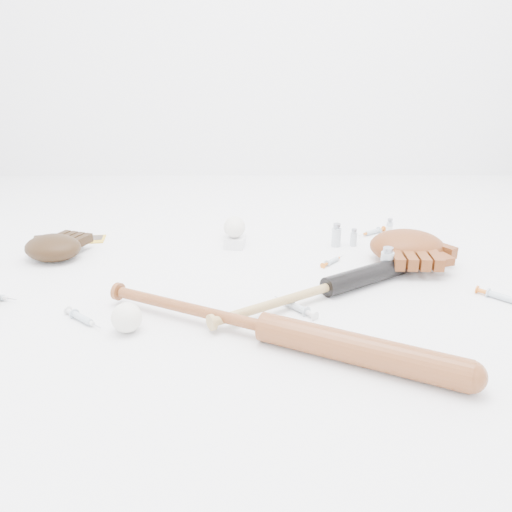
{
  "coord_description": "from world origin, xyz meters",
  "views": [
    {
      "loc": [
        0.02,
        -1.34,
        0.61
      ],
      "look_at": [
        0.03,
        0.07,
        0.06
      ],
      "focal_mm": 35.0,
      "sensor_mm": 36.0,
      "label": 1
    }
  ],
  "objects_px": {
    "bat_wood": "(266,327)",
    "glove_dark": "(53,247)",
    "bat_dark": "(329,287)",
    "pedestal": "(235,242)"
  },
  "relations": [
    {
      "from": "bat_wood",
      "to": "glove_dark",
      "type": "relative_size",
      "value": 4.15
    },
    {
      "from": "bat_dark",
      "to": "glove_dark",
      "type": "height_order",
      "value": "glove_dark"
    },
    {
      "from": "bat_dark",
      "to": "pedestal",
      "type": "xyz_separation_m",
      "value": [
        -0.28,
        0.4,
        -0.01
      ]
    },
    {
      "from": "bat_wood",
      "to": "glove_dark",
      "type": "distance_m",
      "value": 0.87
    },
    {
      "from": "bat_wood",
      "to": "glove_dark",
      "type": "xyz_separation_m",
      "value": [
        -0.69,
        0.52,
        0.01
      ]
    },
    {
      "from": "bat_dark",
      "to": "bat_wood",
      "type": "relative_size",
      "value": 0.84
    },
    {
      "from": "bat_wood",
      "to": "bat_dark",
      "type": "bearing_deg",
      "value": 78.67
    },
    {
      "from": "bat_dark",
      "to": "pedestal",
      "type": "relative_size",
      "value": 11.88
    },
    {
      "from": "glove_dark",
      "to": "pedestal",
      "type": "distance_m",
      "value": 0.61
    },
    {
      "from": "pedestal",
      "to": "glove_dark",
      "type": "bearing_deg",
      "value": -169.7
    }
  ]
}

